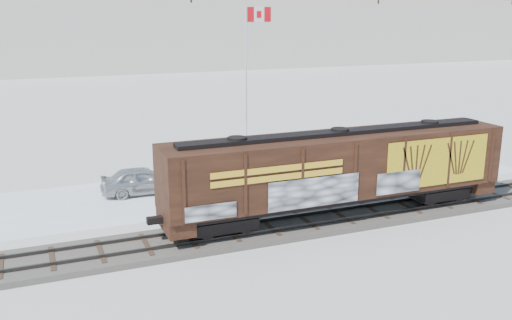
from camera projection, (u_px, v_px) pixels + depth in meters
name	position (u px, v px, depth m)	size (l,w,h in m)	color
ground	(269.00, 232.00, 27.76)	(500.00, 500.00, 0.00)	white
rail_track	(269.00, 229.00, 27.72)	(50.00, 3.40, 0.43)	#59544C
parking_strip	(220.00, 189.00, 34.48)	(40.00, 8.00, 0.03)	white
hopper_railcar	(339.00, 168.00, 28.41)	(17.98, 3.06, 4.31)	black
flagpole	(248.00, 106.00, 39.90)	(2.30, 0.90, 10.92)	silver
car_silver	(142.00, 180.00, 33.32)	(1.91, 4.76, 1.62)	#ABAEB2
car_white	(278.00, 169.00, 35.78)	(1.62, 4.66, 1.53)	silver
car_dark	(331.00, 161.00, 37.98)	(2.08, 5.13, 1.49)	black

